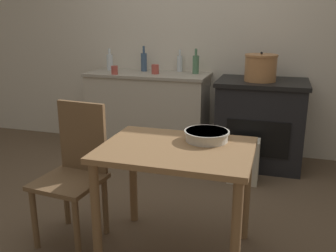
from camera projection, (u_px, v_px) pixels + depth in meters
name	position (u px, v px, depth m)	size (l,w,h in m)	color
ground_plane	(154.00, 209.00, 2.98)	(14.00, 14.00, 0.00)	brown
wall_back	(199.00, 36.00, 4.08)	(8.00, 0.07, 2.55)	beige
counter_cabinet	(149.00, 112.00, 4.18)	(1.32, 0.56, 0.89)	beige
stove	(260.00, 123.00, 3.80)	(0.88, 0.66, 0.87)	black
work_table	(176.00, 166.00, 2.28)	(0.91, 0.68, 0.72)	#997047
chair	(75.00, 169.00, 2.50)	(0.44, 0.44, 0.93)	brown
flour_sack	(244.00, 161.00, 3.43)	(0.27, 0.19, 0.41)	beige
stock_pot	(261.00, 68.00, 3.60)	(0.31, 0.31, 0.28)	#B77A47
mixing_bowl_large	(207.00, 135.00, 2.35)	(0.28, 0.28, 0.07)	silver
bottle_far_left	(180.00, 63.00, 4.14)	(0.06, 0.06, 0.24)	silver
bottle_left	(110.00, 62.00, 4.24)	(0.07, 0.07, 0.24)	silver
bottle_mid_left	(196.00, 64.00, 3.98)	(0.07, 0.07, 0.26)	#517F5B
bottle_center_left	(144.00, 62.00, 4.16)	(0.07, 0.07, 0.28)	#3D5675
cup_center	(115.00, 70.00, 3.94)	(0.07, 0.07, 0.09)	#B74C42
cup_center_right	(155.00, 69.00, 3.97)	(0.08, 0.08, 0.10)	#B74C42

